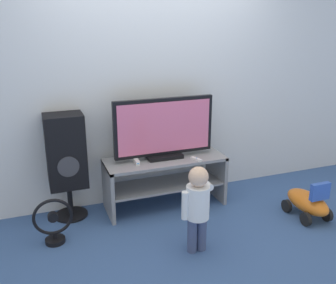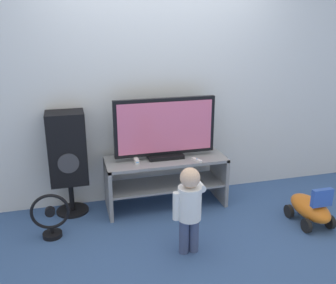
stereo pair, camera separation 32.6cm
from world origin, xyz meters
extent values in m
plane|color=#38568C|center=(0.00, 0.00, 0.00)|extent=(16.00, 16.00, 0.00)
cube|color=silver|center=(0.00, 0.55, 1.30)|extent=(10.00, 0.06, 2.60)
cube|color=gray|center=(0.00, 0.23, 0.52)|extent=(1.26, 0.47, 0.03)
cube|color=gray|center=(0.00, 0.23, 0.24)|extent=(1.22, 0.43, 0.02)
cube|color=gray|center=(-0.61, 0.23, 0.27)|extent=(0.04, 0.47, 0.54)
cube|color=gray|center=(0.61, 0.23, 0.27)|extent=(0.04, 0.47, 0.54)
cube|color=black|center=(0.00, 0.26, 0.56)|extent=(0.37, 0.20, 0.04)
cube|color=black|center=(0.00, 0.26, 0.88)|extent=(1.05, 0.05, 0.59)
cube|color=#D8668C|center=(0.00, 0.23, 0.88)|extent=(0.98, 0.01, 0.52)
cube|color=white|center=(-0.32, 0.22, 0.56)|extent=(0.04, 0.17, 0.04)
cube|color=#3F8CE5|center=(-0.32, 0.13, 0.56)|extent=(0.02, 0.00, 0.01)
cube|color=white|center=(0.29, 0.07, 0.55)|extent=(0.08, 0.13, 0.02)
cylinder|color=#337FD8|center=(0.29, 0.07, 0.56)|extent=(0.01, 0.01, 0.00)
cylinder|color=#3F4C72|center=(-0.08, -0.65, 0.16)|extent=(0.08, 0.08, 0.32)
cylinder|color=#3F4C72|center=(0.01, -0.65, 0.16)|extent=(0.08, 0.08, 0.32)
cylinder|color=white|center=(-0.03, -0.65, 0.47)|extent=(0.20, 0.20, 0.29)
sphere|color=beige|center=(-0.03, -0.65, 0.69)|extent=(0.17, 0.17, 0.17)
cylinder|color=white|center=(-0.15, -0.65, 0.45)|extent=(0.06, 0.06, 0.24)
cylinder|color=white|center=(0.08, -0.53, 0.58)|extent=(0.06, 0.24, 0.06)
sphere|color=beige|center=(0.08, -0.41, 0.58)|extent=(0.07, 0.07, 0.07)
cube|color=white|center=(0.08, -0.37, 0.58)|extent=(0.03, 0.13, 0.02)
cylinder|color=black|center=(-0.98, 0.35, 0.01)|extent=(0.33, 0.33, 0.02)
cylinder|color=black|center=(-0.98, 0.35, 0.17)|extent=(0.05, 0.05, 0.34)
cube|color=black|center=(-0.98, 0.35, 0.70)|extent=(0.37, 0.29, 0.73)
cylinder|color=#38383D|center=(-0.98, 0.20, 0.59)|extent=(0.20, 0.01, 0.20)
cylinder|color=black|center=(-1.17, -0.10, 0.02)|extent=(0.18, 0.18, 0.04)
cylinder|color=black|center=(-1.17, -0.10, 0.07)|extent=(0.04, 0.04, 0.06)
torus|color=black|center=(-1.17, -0.10, 0.26)|extent=(0.35, 0.03, 0.35)
cylinder|color=black|center=(-1.17, -0.10, 0.26)|extent=(0.09, 0.05, 0.09)
ellipsoid|color=orange|center=(1.27, -0.50, 0.16)|extent=(0.26, 0.53, 0.19)
cube|color=blue|center=(1.27, -0.65, 0.34)|extent=(0.21, 0.05, 0.17)
cylinder|color=black|center=(1.14, -0.36, 0.07)|extent=(0.04, 0.13, 0.13)
cylinder|color=black|center=(1.40, -0.36, 0.07)|extent=(0.04, 0.13, 0.13)
cylinder|color=black|center=(1.14, -0.65, 0.07)|extent=(0.04, 0.13, 0.13)
cylinder|color=black|center=(1.40, -0.65, 0.07)|extent=(0.04, 0.13, 0.13)
camera|label=1|loc=(-1.25, -3.20, 1.91)|focal=40.00mm
camera|label=2|loc=(-0.94, -3.30, 1.91)|focal=40.00mm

